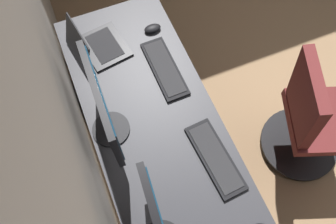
% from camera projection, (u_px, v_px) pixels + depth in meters
% --- Properties ---
extents(wall_back, '(5.05, 0.10, 2.60)m').
position_uv_depth(wall_back, '(55.00, 133.00, 1.19)').
color(wall_back, beige).
rests_on(wall_back, ground).
extents(desk, '(1.86, 0.68, 0.73)m').
position_uv_depth(desk, '(160.00, 138.00, 1.87)').
color(desk, '#38383D').
rests_on(desk, ground).
extents(drawer_pedestal, '(0.40, 0.51, 0.69)m').
position_uv_depth(drawer_pedestal, '(133.00, 98.00, 2.32)').
color(drawer_pedestal, '#38383D').
rests_on(drawer_pedestal, ground).
extents(monitor_secondary, '(0.50, 0.20, 0.46)m').
position_uv_depth(monitor_secondary, '(103.00, 108.00, 1.57)').
color(monitor_secondary, black).
rests_on(monitor_secondary, desk).
extents(laptop_leftmost, '(0.33, 0.35, 0.23)m').
position_uv_depth(laptop_leftmost, '(94.00, 46.00, 1.97)').
color(laptop_leftmost, black).
rests_on(laptop_leftmost, desk).
extents(keyboard_main, '(0.42, 0.15, 0.02)m').
position_uv_depth(keyboard_main, '(165.00, 68.00, 1.96)').
color(keyboard_main, black).
rests_on(keyboard_main, desk).
extents(keyboard_spare, '(0.43, 0.17, 0.02)m').
position_uv_depth(keyboard_spare, '(215.00, 158.00, 1.73)').
color(keyboard_spare, black).
rests_on(keyboard_spare, desk).
extents(mouse_main, '(0.06, 0.10, 0.03)m').
position_uv_depth(mouse_main, '(153.00, 29.00, 2.07)').
color(mouse_main, black).
rests_on(mouse_main, desk).
extents(office_chair, '(0.56, 0.61, 0.97)m').
position_uv_depth(office_chair, '(310.00, 121.00, 2.13)').
color(office_chair, maroon).
rests_on(office_chair, ground).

